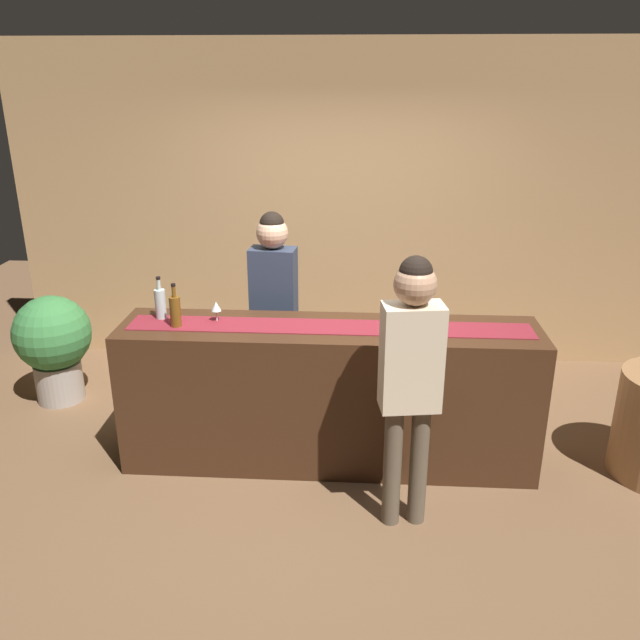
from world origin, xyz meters
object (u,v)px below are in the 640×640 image
wine_bottle_amber (175,311)px  wine_bottle_clear (160,303)px  potted_plant_tall (53,342)px  wine_glass_near_customer (411,315)px  customer_sipping (411,367)px  bartender (274,296)px  wine_glass_mid_counter (216,307)px

wine_bottle_amber → wine_bottle_clear: 0.20m
wine_bottle_clear → potted_plant_tall: 1.46m
wine_glass_near_customer → customer_sipping: customer_sipping is taller
bartender → customer_sipping: bearing=132.0°
wine_glass_mid_counter → potted_plant_tall: bearing=155.3°
wine_glass_mid_counter → customer_sipping: customer_sipping is taller
wine_bottle_clear → potted_plant_tall: bearing=149.5°
wine_glass_near_customer → customer_sipping: (-0.04, -0.65, -0.07)m
wine_bottle_clear → customer_sipping: size_ratio=0.18×
wine_bottle_clear → wine_glass_mid_counter: 0.39m
wine_bottle_amber → potted_plant_tall: 1.65m
wine_bottle_amber → customer_sipping: (1.52, -0.62, -0.08)m
wine_bottle_clear → potted_plant_tall: (-1.15, 0.68, -0.60)m
wine_glass_near_customer → wine_glass_mid_counter: 1.31m
wine_bottle_amber → customer_sipping: 1.64m
wine_bottle_amber → bartender: bearing=48.0°
customer_sipping → potted_plant_tall: size_ratio=1.85×
wine_bottle_clear → potted_plant_tall: wine_bottle_clear is taller
customer_sipping → wine_bottle_clear: bearing=147.1°
wine_glass_near_customer → potted_plant_tall: wine_glass_near_customer is taller
potted_plant_tall → customer_sipping: bearing=-27.1°
wine_bottle_amber → wine_glass_near_customer: size_ratio=2.10×
wine_bottle_amber → wine_glass_mid_counter: wine_bottle_amber is taller
wine_glass_mid_counter → wine_bottle_amber: bearing=-155.8°
customer_sipping → wine_glass_mid_counter: bearing=141.8°
customer_sipping → bartender: bearing=118.7°
wine_glass_mid_counter → bartender: (0.32, 0.52, -0.09)m
wine_glass_mid_counter → customer_sipping: (1.27, -0.73, -0.07)m
wine_bottle_clear → potted_plant_tall: size_ratio=0.33×
wine_glass_near_customer → wine_bottle_amber: bearing=-179.0°
wine_glass_near_customer → wine_bottle_clear: bearing=176.1°
wine_bottle_clear → customer_sipping: customer_sipping is taller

